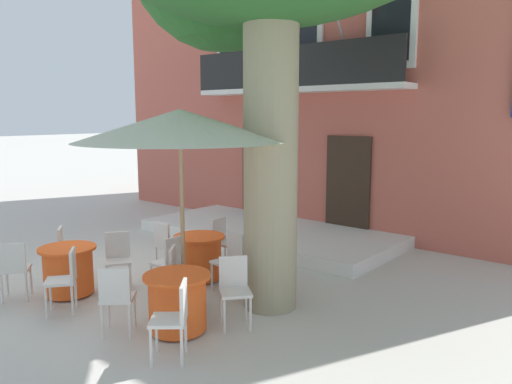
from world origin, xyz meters
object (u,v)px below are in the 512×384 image
object	(u,v)px
cafe_chair_front_1	(68,249)
cafe_chair_front_3	(66,276)
cafe_chair_near_tree_2	(166,243)
cafe_umbrella	(180,127)
cafe_table_front	(68,270)
cafe_chair_middle_1	(117,295)
cafe_chair_middle_2	(175,315)
cafe_chair_near_tree_1	(223,239)
cafe_chair_near_tree_3	(170,260)
cafe_table_near_tree	(199,257)
cafe_chair_front_0	(118,256)
cafe_chair_middle_0	(180,273)
cafe_table_middle	(178,302)
cafe_chair_near_tree_0	(231,258)
cafe_chair_middle_3	(234,286)
cafe_chair_front_2	(14,267)

from	to	relation	value
cafe_chair_front_1	cafe_chair_front_3	world-z (taller)	same
cafe_chair_near_tree_2	cafe_chair_front_1	size ratio (longest dim) A/B	1.00
cafe_umbrella	cafe_table_front	bearing A→B (deg)	-156.84
cafe_chair_middle_1	cafe_chair_middle_2	xyz separation A→B (m)	(1.04, 0.06, 0.00)
cafe_chair_front_1	cafe_chair_near_tree_1	bearing A→B (deg)	54.99
cafe_chair_near_tree_3	cafe_table_front	bearing A→B (deg)	-136.91
cafe_table_near_tree	cafe_chair_middle_1	size ratio (longest dim) A/B	0.95
cafe_chair_near_tree_3	cafe_chair_front_0	distance (m)	0.89
cafe_chair_middle_0	cafe_chair_front_3	distance (m)	1.59
cafe_table_middle	cafe_chair_front_1	size ratio (longest dim) A/B	0.95
cafe_chair_near_tree_0	cafe_chair_middle_1	world-z (taller)	same
cafe_umbrella	cafe_chair_near_tree_0	bearing A→B (deg)	91.20
cafe_chair_near_tree_2	cafe_chair_front_0	bearing A→B (deg)	-85.79
cafe_chair_front_3	cafe_chair_near_tree_0	bearing A→B (deg)	62.44
cafe_chair_near_tree_3	cafe_chair_middle_2	bearing A→B (deg)	-38.90
cafe_chair_near_tree_0	cafe_umbrella	distance (m)	2.31
cafe_chair_middle_2	cafe_table_middle	bearing A→B (deg)	136.73
cafe_chair_near_tree_3	cafe_chair_middle_2	distance (m)	2.20
cafe_table_near_tree	cafe_chair_front_3	world-z (taller)	cafe_chair_front_3
cafe_chair_middle_3	cafe_table_front	xyz separation A→B (m)	(-2.72, -0.84, -0.14)
cafe_chair_middle_3	cafe_chair_front_2	bearing A→B (deg)	-154.35
cafe_chair_near_tree_2	cafe_chair_middle_1	distance (m)	2.60
cafe_chair_near_tree_0	cafe_chair_middle_2	size ratio (longest dim) A/B	1.00
cafe_table_middle	cafe_chair_middle_0	xyz separation A→B (m)	(-0.54, 0.53, 0.14)
cafe_table_front	cafe_chair_near_tree_1	bearing A→B (deg)	71.14
cafe_chair_near_tree_0	cafe_chair_front_3	world-z (taller)	same
cafe_chair_near_tree_1	cafe_table_front	xyz separation A→B (m)	(-0.87, -2.55, -0.14)
cafe_chair_middle_2	cafe_chair_front_2	xyz separation A→B (m)	(-3.23, -0.34, 0.00)
cafe_chair_near_tree_2	cafe_table_front	bearing A→B (deg)	-99.03
cafe_table_middle	cafe_chair_front_3	distance (m)	1.77
cafe_chair_middle_0	cafe_chair_middle_2	size ratio (longest dim) A/B	1.00
cafe_table_middle	cafe_chair_front_0	xyz separation A→B (m)	(-1.95, 0.46, 0.14)
cafe_chair_middle_0	cafe_umbrella	size ratio (longest dim) A/B	0.31
cafe_chair_near_tree_2	cafe_umbrella	size ratio (longest dim) A/B	0.31
cafe_chair_near_tree_2	cafe_chair_front_0	size ratio (longest dim) A/B	1.00
cafe_chair_near_tree_2	cafe_chair_middle_0	distance (m)	1.79
cafe_chair_near_tree_0	cafe_chair_near_tree_1	size ratio (longest dim) A/B	1.00
cafe_chair_front_1	cafe_chair_front_3	xyz separation A→B (m)	(1.30, -0.76, 0.00)
cafe_chair_front_1	cafe_chair_front_3	bearing A→B (deg)	-30.41
cafe_chair_middle_3	cafe_chair_near_tree_0	bearing A→B (deg)	135.10
cafe_chair_near_tree_1	cafe_chair_near_tree_3	size ratio (longest dim) A/B	1.00
cafe_chair_middle_0	cafe_table_front	size ratio (longest dim) A/B	1.05
cafe_chair_near_tree_0	cafe_chair_middle_1	size ratio (longest dim) A/B	1.00
cafe_table_near_tree	cafe_chair_middle_2	bearing A→B (deg)	-49.22
cafe_chair_middle_3	cafe_chair_middle_0	bearing A→B (deg)	-173.72
cafe_chair_near_tree_3	cafe_chair_front_2	xyz separation A→B (m)	(-1.52, -1.72, 0.00)
cafe_chair_front_3	cafe_umbrella	world-z (taller)	cafe_umbrella
cafe_chair_near_tree_1	cafe_chair_middle_2	xyz separation A→B (m)	(1.98, -2.86, 0.00)
cafe_chair_near_tree_2	cafe_table_front	xyz separation A→B (m)	(-0.27, -1.72, -0.14)
cafe_chair_near_tree_0	cafe_table_front	distance (m)	2.52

